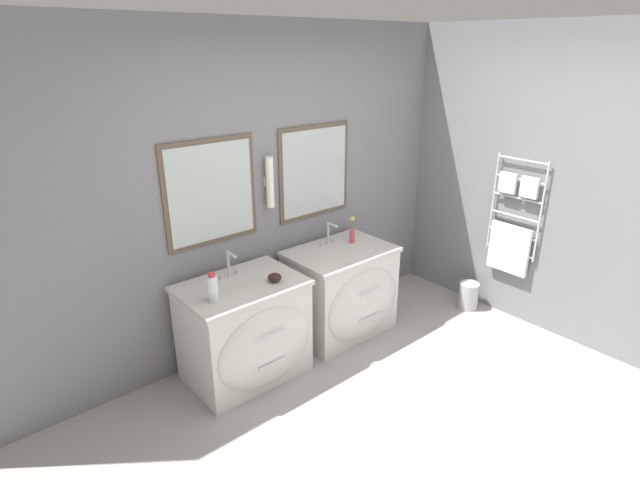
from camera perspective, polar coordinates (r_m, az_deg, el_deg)
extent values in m
plane|color=#9E9993|center=(3.63, 14.66, -20.96)|extent=(16.00, 16.00, 0.00)
cube|color=slate|center=(4.15, -4.72, 5.88)|extent=(5.12, 0.06, 2.60)
cube|color=brown|center=(3.77, -12.36, 5.32)|extent=(0.75, 0.02, 0.79)
cube|color=#B2BCBA|center=(3.76, -12.28, 5.29)|extent=(0.68, 0.01, 0.72)
cube|color=brown|center=(4.30, -0.64, 7.83)|extent=(0.75, 0.02, 0.79)
cube|color=#B2BCBA|center=(4.30, -0.54, 7.81)|extent=(0.68, 0.01, 0.72)
cylinder|color=white|center=(3.98, -5.75, 6.58)|extent=(0.06, 0.06, 0.41)
cube|color=silver|center=(4.01, -6.10, 6.69)|extent=(0.05, 0.02, 0.08)
cube|color=slate|center=(4.81, 20.74, 6.75)|extent=(0.06, 3.72, 2.60)
cylinder|color=silver|center=(4.65, 23.93, 2.80)|extent=(0.02, 0.02, 0.90)
cylinder|color=silver|center=(4.85, 19.17, 4.20)|extent=(0.02, 0.02, 0.90)
cylinder|color=silver|center=(4.65, 22.21, 8.45)|extent=(0.02, 0.46, 0.02)
cylinder|color=silver|center=(4.68, 21.92, 6.45)|extent=(0.02, 0.46, 0.02)
cylinder|color=silver|center=(4.72, 21.64, 4.49)|extent=(0.02, 0.46, 0.02)
cylinder|color=silver|center=(4.77, 21.37, 2.56)|extent=(0.02, 0.46, 0.02)
cylinder|color=silver|center=(4.83, 21.10, 0.67)|extent=(0.02, 0.46, 0.02)
cylinder|color=silver|center=(4.88, 20.84, -1.17)|extent=(0.02, 0.46, 0.02)
cube|color=white|center=(4.86, 20.78, -0.93)|extent=(0.04, 0.38, 0.45)
cube|color=white|center=(4.63, 22.81, 5.56)|extent=(0.04, 0.16, 0.18)
cube|color=white|center=(4.72, 20.68, 6.14)|extent=(0.04, 0.16, 0.18)
cube|color=silver|center=(3.90, -8.68, -10.30)|extent=(0.87, 0.59, 0.74)
ellipsoid|color=silver|center=(3.69, -6.16, -12.21)|extent=(0.80, 0.13, 0.62)
cube|color=beige|center=(3.71, -9.01, -5.20)|extent=(0.89, 0.62, 0.03)
ellipsoid|color=white|center=(3.70, -8.75, -5.63)|extent=(0.35, 0.30, 0.07)
cylinder|color=silver|center=(3.56, -5.55, -10.75)|extent=(0.24, 0.01, 0.01)
cylinder|color=silver|center=(3.69, -5.42, -13.87)|extent=(0.24, 0.01, 0.01)
cube|color=silver|center=(4.42, 2.29, -5.98)|extent=(0.87, 0.59, 0.74)
ellipsoid|color=silver|center=(4.24, 5.03, -7.37)|extent=(0.80, 0.13, 0.62)
cube|color=beige|center=(4.26, 2.37, -1.34)|extent=(0.89, 0.62, 0.03)
ellipsoid|color=white|center=(4.25, 2.63, -1.70)|extent=(0.35, 0.30, 0.07)
cylinder|color=silver|center=(4.12, 5.84, -5.94)|extent=(0.24, 0.01, 0.01)
cylinder|color=silver|center=(4.24, 5.72, -8.80)|extent=(0.24, 0.01, 0.01)
cylinder|color=silver|center=(3.79, -10.43, -2.70)|extent=(0.02, 0.02, 0.21)
cylinder|color=silver|center=(3.71, -10.07, -1.67)|extent=(0.02, 0.11, 0.02)
cylinder|color=silver|center=(3.80, -11.25, -4.15)|extent=(0.03, 0.03, 0.04)
cylinder|color=silver|center=(3.86, -9.45, -3.59)|extent=(0.03, 0.03, 0.04)
cylinder|color=silver|center=(4.33, 0.93, 0.78)|extent=(0.02, 0.02, 0.21)
cylinder|color=silver|center=(4.25, 1.44, 1.74)|extent=(0.02, 0.11, 0.02)
cylinder|color=silver|center=(4.31, 0.22, -0.51)|extent=(0.03, 0.03, 0.04)
cylinder|color=silver|center=(4.40, 1.60, -0.06)|extent=(0.03, 0.03, 0.04)
cylinder|color=silver|center=(3.46, -12.16, -5.47)|extent=(0.08, 0.08, 0.19)
cylinder|color=red|center=(3.42, -12.30, -3.90)|extent=(0.05, 0.05, 0.02)
ellipsoid|color=black|center=(3.70, -5.22, -4.29)|extent=(0.10, 0.10, 0.06)
cylinder|color=#CC4C51|center=(4.39, 3.69, 0.42)|extent=(0.04, 0.04, 0.12)
cylinder|color=#477238|center=(4.35, 3.73, 1.79)|extent=(0.01, 0.01, 0.11)
sphere|color=#E5BF47|center=(4.33, 3.74, 2.45)|extent=(0.04, 0.04, 0.04)
cylinder|color=#B7B7BC|center=(5.09, 16.60, -6.09)|extent=(0.19, 0.19, 0.26)
torus|color=#B7B7BC|center=(5.04, 16.75, -4.83)|extent=(0.19, 0.19, 0.01)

